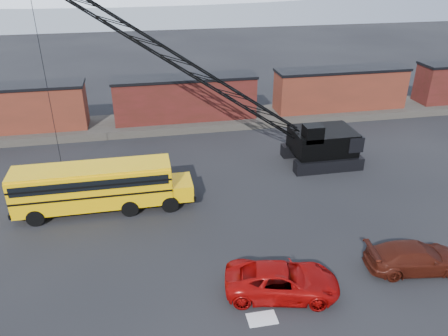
# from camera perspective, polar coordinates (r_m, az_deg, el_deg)

# --- Properties ---
(ground) EXTENTS (160.00, 160.00, 0.00)m
(ground) POSITION_cam_1_polar(r_m,az_deg,el_deg) (24.54, 1.26, -12.68)
(ground) COLOR black
(ground) RESTS_ON ground
(gravel_berm) EXTENTS (120.00, 5.00, 0.70)m
(gravel_berm) POSITION_cam_1_polar(r_m,az_deg,el_deg) (43.48, -4.95, 6.07)
(gravel_berm) COLOR #49423C
(gravel_berm) RESTS_ON ground
(boxcar_west_near) EXTENTS (13.70, 3.10, 4.17)m
(boxcar_west_near) POSITION_cam_1_polar(r_m,az_deg,el_deg) (44.10, -26.35, 6.99)
(boxcar_west_near) COLOR #4E2116
(boxcar_west_near) RESTS_ON gravel_berm
(boxcar_mid) EXTENTS (13.70, 3.10, 4.17)m
(boxcar_mid) POSITION_cam_1_polar(r_m,az_deg,el_deg) (42.70, -5.08, 9.10)
(boxcar_mid) COLOR #4D1715
(boxcar_mid) RESTS_ON gravel_berm
(boxcar_east_near) EXTENTS (13.70, 3.10, 4.17)m
(boxcar_east_near) POSITION_cam_1_polar(r_m,az_deg,el_deg) (47.05, 14.97, 9.96)
(boxcar_east_near) COLOR #4E2116
(boxcar_east_near) RESTS_ON gravel_berm
(snow_patch) EXTENTS (1.40, 0.90, 0.02)m
(snow_patch) POSITION_cam_1_polar(r_m,az_deg,el_deg) (21.77, 4.99, -19.01)
(snow_patch) COLOR silver
(snow_patch) RESTS_ON ground
(school_bus) EXTENTS (11.65, 2.65, 3.19)m
(school_bus) POSITION_cam_1_polar(r_m,az_deg,el_deg) (29.54, -16.01, -2.24)
(school_bus) COLOR #E7AB04
(school_bus) RESTS_ON ground
(red_pickup) EXTENTS (6.14, 3.83, 1.58)m
(red_pickup) POSITION_cam_1_polar(r_m,az_deg,el_deg) (22.62, 7.59, -14.36)
(red_pickup) COLOR #970807
(red_pickup) RESTS_ON ground
(maroon_suv) EXTENTS (5.52, 2.75, 1.54)m
(maroon_suv) POSITION_cam_1_polar(r_m,az_deg,el_deg) (26.00, 23.70, -10.62)
(maroon_suv) COLOR #3E130B
(maroon_suv) RESTS_ON ground
(crawler_crane) EXTENTS (23.61, 4.49, 15.05)m
(crawler_crane) POSITION_cam_1_polar(r_m,az_deg,el_deg) (32.06, -4.77, 13.08)
(crawler_crane) COLOR black
(crawler_crane) RESTS_ON ground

